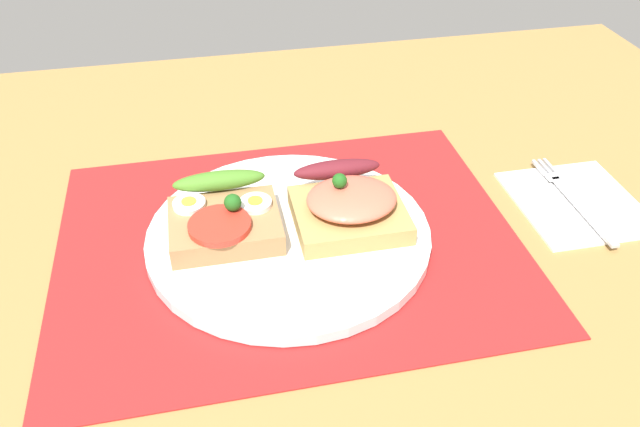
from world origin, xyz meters
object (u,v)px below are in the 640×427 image
Objects in this scene: plate at (289,235)px; sandwich_salmon at (348,203)px; fork at (571,196)px; sandwich_egg_tomato at (224,217)px; napkin at (575,200)px.

plate is 6.35cm from sandwich_salmon.
fork is at bearing 0.69° from plate.
sandwich_salmon is at bearing -2.24° from sandwich_egg_tomato.
plate is 2.50× the size of sandwich_salmon.
fork is at bearing 176.69° from napkin.
sandwich_egg_tomato is 35.79cm from napkin.
sandwich_egg_tomato is 0.95× the size of sandwich_salmon.
plate is 6.30cm from sandwich_egg_tomato.
plate reaches higher than napkin.
sandwich_salmon is 0.70× the size of fork.
sandwich_salmon reaches higher than napkin.
sandwich_salmon is at bearing 6.70° from plate.
fork is at bearing -0.83° from sandwich_salmon.
fork is (29.30, 0.35, -0.09)cm from plate.
plate is at bearing -179.31° from fork.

